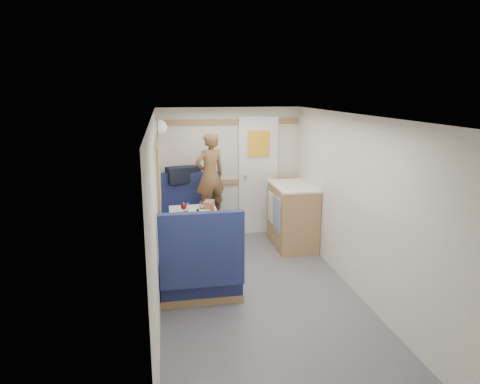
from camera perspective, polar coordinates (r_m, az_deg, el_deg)
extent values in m
plane|color=#515156|center=(4.90, 2.80, -13.98)|extent=(4.50, 4.50, 0.00)
plane|color=silver|center=(4.35, 3.11, 10.08)|extent=(4.50, 4.50, 0.00)
cube|color=silver|center=(6.68, -1.40, 2.64)|extent=(2.20, 0.02, 2.00)
cube|color=silver|center=(4.42, -11.13, -3.32)|extent=(0.02, 4.50, 2.00)
cube|color=silver|center=(4.88, 15.63, -1.94)|extent=(0.02, 4.50, 2.00)
cube|color=#9C7646|center=(6.69, -1.37, 1.35)|extent=(2.15, 0.02, 0.08)
cube|color=#9C7646|center=(6.55, -1.42, 9.32)|extent=(2.15, 0.02, 0.08)
cube|color=#939F87|center=(5.33, -10.90, 2.35)|extent=(0.04, 1.30, 0.72)
cube|color=white|center=(6.74, 2.42, 2.14)|extent=(0.62, 0.04, 1.86)
cube|color=#F7A529|center=(6.63, 2.53, 6.49)|extent=(0.34, 0.03, 0.40)
cylinder|color=silver|center=(6.65, 0.67, 2.16)|extent=(0.04, 0.10, 0.04)
cube|color=white|center=(5.47, -6.13, -3.13)|extent=(0.62, 0.92, 0.04)
cylinder|color=silver|center=(5.58, -6.04, -6.58)|extent=(0.08, 0.08, 0.66)
cylinder|color=silver|center=(5.70, -5.96, -9.74)|extent=(0.36, 0.36, 0.03)
cube|color=navy|center=(6.37, -6.55, -5.19)|extent=(0.88, 0.50, 0.45)
cube|color=navy|center=(6.52, -6.81, -0.87)|extent=(0.88, 0.10, 0.80)
cube|color=#9C7646|center=(6.43, -6.51, -6.75)|extent=(0.90, 0.52, 0.08)
cube|color=navy|center=(4.89, -5.30, -11.15)|extent=(0.88, 0.50, 0.45)
cube|color=navy|center=(4.46, -5.10, -7.67)|extent=(0.88, 0.10, 0.80)
cube|color=#9C7646|center=(4.97, -5.25, -13.09)|extent=(0.90, 0.52, 0.08)
cube|color=#9C7646|center=(6.51, -6.89, 1.18)|extent=(0.90, 0.14, 0.04)
sphere|color=white|center=(6.10, -10.67, 8.50)|extent=(0.20, 0.20, 0.20)
cube|color=#9C7646|center=(6.32, 6.98, -3.22)|extent=(0.54, 0.90, 0.90)
cube|color=silver|center=(6.21, 7.10, 0.81)|extent=(0.56, 0.92, 0.03)
cube|color=#5972B2|center=(6.05, 4.96, -2.94)|extent=(0.01, 0.30, 0.48)
cube|color=silver|center=(6.39, 4.13, -2.04)|extent=(0.01, 0.28, 0.44)
imported|color=brown|center=(6.09, -4.02, 2.23)|extent=(0.53, 0.45, 1.24)
cube|color=black|center=(6.48, -7.59, 2.34)|extent=(0.54, 0.37, 0.23)
cube|color=white|center=(5.35, -4.98, -3.16)|extent=(0.33, 0.39, 0.02)
sphere|color=orange|center=(5.19, -4.43, -3.13)|extent=(0.08, 0.08, 0.08)
cube|color=#DBCF7F|center=(5.23, -6.13, -3.30)|extent=(0.10, 0.07, 0.03)
cylinder|color=white|center=(5.36, -7.47, -3.26)|extent=(0.06, 0.06, 0.01)
cylinder|color=white|center=(5.35, -7.48, -2.72)|extent=(0.01, 0.01, 0.10)
sphere|color=#450714|center=(5.33, -7.51, -1.95)|extent=(0.08, 0.08, 0.08)
cylinder|color=white|center=(5.15, -8.14, -3.36)|extent=(0.07, 0.07, 0.12)
cylinder|color=white|center=(5.59, -7.22, -1.95)|extent=(0.07, 0.07, 0.12)
cylinder|color=white|center=(5.70, -5.08, -1.67)|extent=(0.06, 0.06, 0.10)
cylinder|color=brown|center=(5.43, -3.75, -2.46)|extent=(0.06, 0.06, 0.09)
cylinder|color=black|center=(5.36, -5.67, -2.75)|extent=(0.03, 0.03, 0.09)
cube|color=brown|center=(5.73, -4.14, -1.64)|extent=(0.17, 0.24, 0.09)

